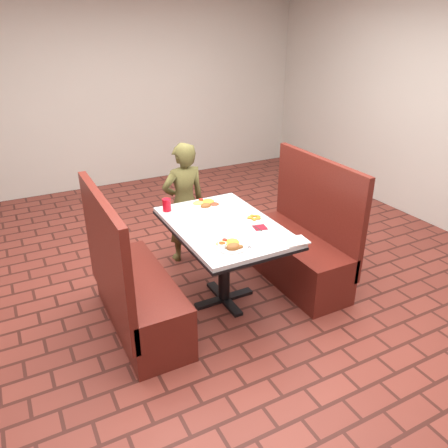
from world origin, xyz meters
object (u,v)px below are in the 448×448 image
at_px(booth_bench_left, 134,292).
at_px(plantain_plate, 255,218).
at_px(red_tumbler, 167,205).
at_px(booth_bench_right, 299,248).
at_px(far_dinner_plate, 206,203).
at_px(near_dinner_plate, 231,244).
at_px(dining_table, 224,234).
at_px(diner_person, 184,203).

height_order(booth_bench_left, plantain_plate, booth_bench_left).
distance_m(booth_bench_left, red_tumbler, 0.83).
distance_m(booth_bench_right, far_dinner_plate, 0.98).
relative_size(booth_bench_left, far_dinner_plate, 4.13).
distance_m(booth_bench_left, near_dinner_plate, 0.88).
bearing_deg(booth_bench_right, booth_bench_left, 180.00).
distance_m(booth_bench_left, plantain_plate, 1.15).
relative_size(dining_table, booth_bench_right, 1.01).
relative_size(booth_bench_right, far_dinner_plate, 4.13).
bearing_deg(dining_table, diner_person, 89.37).
bearing_deg(far_dinner_plate, booth_bench_left, -153.28).
bearing_deg(plantain_plate, near_dinner_plate, -140.65).
height_order(dining_table, diner_person, diner_person).
relative_size(far_dinner_plate, plantain_plate, 1.57).
xyz_separation_m(booth_bench_right, plantain_plate, (-0.53, -0.04, 0.43)).
height_order(diner_person, near_dinner_plate, diner_person).
xyz_separation_m(dining_table, diner_person, (0.01, 0.87, -0.04)).
height_order(booth_bench_right, red_tumbler, booth_bench_right).
bearing_deg(red_tumbler, far_dinner_plate, -8.86).
bearing_deg(far_dinner_plate, diner_person, 94.08).
xyz_separation_m(diner_person, plantain_plate, (0.26, -0.92, 0.15)).
bearing_deg(dining_table, far_dinner_plate, 84.35).
distance_m(far_dinner_plate, red_tumbler, 0.36).
relative_size(booth_bench_right, diner_person, 0.97).
bearing_deg(red_tumbler, near_dinner_plate, -78.62).
bearing_deg(dining_table, near_dinner_plate, -110.64).
distance_m(plantain_plate, red_tumbler, 0.78).
height_order(booth_bench_right, diner_person, diner_person).
xyz_separation_m(dining_table, near_dinner_plate, (-0.14, -0.38, 0.12)).
bearing_deg(booth_bench_left, red_tumbler, 44.75).
bearing_deg(booth_bench_right, far_dinner_plate, 150.79).
relative_size(diner_person, far_dinner_plate, 4.24).
bearing_deg(red_tumbler, booth_bench_right, -23.26).
bearing_deg(dining_table, plantain_plate, -9.00).
height_order(dining_table, red_tumbler, red_tumbler).
xyz_separation_m(booth_bench_right, far_dinner_plate, (-0.76, 0.42, 0.45)).
xyz_separation_m(booth_bench_left, plantain_plate, (1.07, -0.04, 0.43)).
relative_size(booth_bench_right, plantain_plate, 6.48).
bearing_deg(diner_person, booth_bench_right, 129.75).
distance_m(dining_table, plantain_plate, 0.29).
relative_size(booth_bench_left, plantain_plate, 6.48).
xyz_separation_m(booth_bench_left, red_tumbler, (0.48, 0.48, 0.48)).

